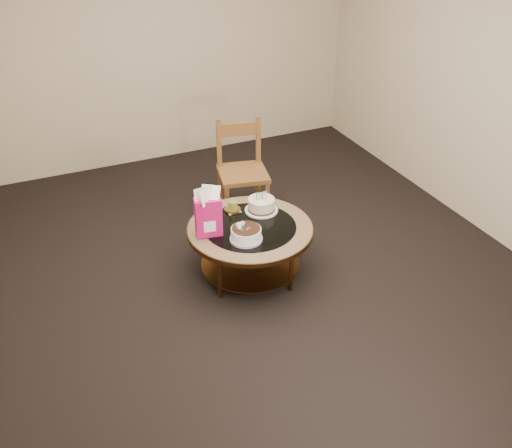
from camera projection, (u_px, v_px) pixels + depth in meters
name	position (u px, v px, depth m)	size (l,w,h in m)	color
ground	(250.00, 272.00, 4.79)	(5.00, 5.00, 0.00)	black
room_walls	(249.00, 95.00, 3.97)	(4.52, 5.02, 2.61)	#BDAD8F
coffee_table	(250.00, 234.00, 4.59)	(1.02, 1.02, 0.46)	brown
decorated_cake	(246.00, 235.00, 4.36)	(0.25, 0.25, 0.15)	#BFA0E2
cream_cake	(261.00, 205.00, 4.72)	(0.28, 0.28, 0.18)	white
gift_bag	(208.00, 212.00, 4.35)	(0.22, 0.17, 0.41)	#C81255
pillar_candle	(233.00, 208.00, 4.73)	(0.13, 0.13, 0.10)	#D7B458
dining_chair	(242.00, 171.00, 5.33)	(0.52, 0.52, 0.95)	brown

